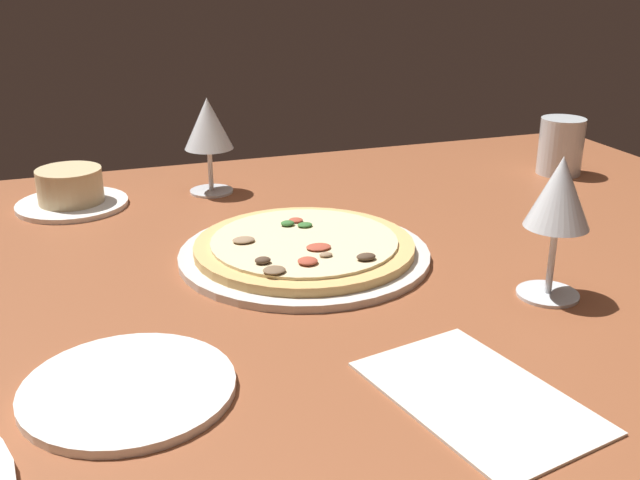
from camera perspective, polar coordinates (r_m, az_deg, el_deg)
The scene contains 8 objects.
dining_table at distance 97.02cm, azimuth 1.22°, elevation -3.02°, with size 150.00×110.00×4.00cm, color brown.
pizza_main at distance 97.99cm, azimuth -1.21°, elevation -0.74°, with size 32.91×32.91×3.39cm.
ramekin_on_saucer at distance 123.89cm, azimuth -18.47°, elevation 3.55°, with size 17.21×17.21×6.15cm.
wine_glass_far at distance 123.94cm, azimuth -8.52°, elevation 8.52°, with size 8.00×8.00×15.84cm.
wine_glass_near at distance 87.66cm, azimuth 17.76°, elevation 3.03°, with size 7.37×7.37×16.84cm.
water_glass at distance 142.02cm, azimuth 17.85°, elevation 6.57°, with size 7.86×7.86×10.09cm.
side_plate at distance 71.76cm, azimuth -14.40°, elevation -10.89°, with size 19.61×19.61×0.90cm, color white.
paper_menu at distance 70.44cm, azimuth 11.89°, elevation -11.60°, with size 13.82×21.51×0.30cm, color silver.
Camera 1 is at (-30.91, -82.93, 41.75)cm, focal length 41.99 mm.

